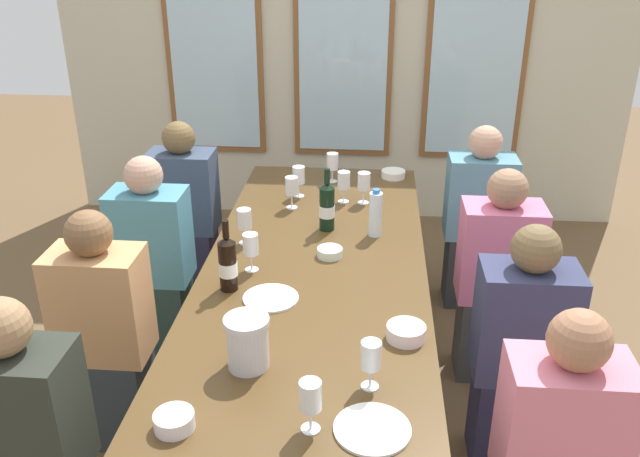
# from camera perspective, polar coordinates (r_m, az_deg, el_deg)

# --- Properties ---
(ground_plane) EXTENTS (12.00, 12.00, 0.00)m
(ground_plane) POSITION_cam_1_polar(r_m,az_deg,el_deg) (3.38, -0.42, -14.32)
(ground_plane) COLOR brown
(back_wall_with_windows) EXTENTS (4.19, 0.10, 2.90)m
(back_wall_with_windows) POSITION_cam_1_polar(r_m,az_deg,el_deg) (4.98, 2.05, 16.90)
(back_wall_with_windows) COLOR beige
(back_wall_with_windows) RESTS_ON ground
(dining_table) EXTENTS (0.99, 2.58, 0.74)m
(dining_table) POSITION_cam_1_polar(r_m,az_deg,el_deg) (3.00, -0.45, -4.23)
(dining_table) COLOR #50381C
(dining_table) RESTS_ON ground
(white_plate_0) EXTENTS (0.23, 0.23, 0.01)m
(white_plate_0) POSITION_cam_1_polar(r_m,az_deg,el_deg) (2.71, -4.25, -5.97)
(white_plate_0) COLOR white
(white_plate_0) RESTS_ON dining_table
(white_plate_1) EXTENTS (0.24, 0.24, 0.01)m
(white_plate_1) POSITION_cam_1_polar(r_m,az_deg,el_deg) (2.09, 4.49, -16.76)
(white_plate_1) COLOR white
(white_plate_1) RESTS_ON dining_table
(metal_pitcher) EXTENTS (0.16, 0.16, 0.19)m
(metal_pitcher) POSITION_cam_1_polar(r_m,az_deg,el_deg) (2.30, -6.24, -9.65)
(metal_pitcher) COLOR silver
(metal_pitcher) RESTS_ON dining_table
(wine_bottle_0) EXTENTS (0.08, 0.08, 0.32)m
(wine_bottle_0) POSITION_cam_1_polar(r_m,az_deg,el_deg) (3.26, 0.60, 1.90)
(wine_bottle_0) COLOR black
(wine_bottle_0) RESTS_ON dining_table
(wine_bottle_1) EXTENTS (0.08, 0.08, 0.31)m
(wine_bottle_1) POSITION_cam_1_polar(r_m,az_deg,el_deg) (2.75, -7.91, -2.99)
(wine_bottle_1) COLOR black
(wine_bottle_1) RESTS_ON dining_table
(tasting_bowl_0) EXTENTS (0.12, 0.12, 0.04)m
(tasting_bowl_0) POSITION_cam_1_polar(r_m,az_deg,el_deg) (3.03, 0.84, -2.05)
(tasting_bowl_0) COLOR white
(tasting_bowl_0) RESTS_ON dining_table
(tasting_bowl_1) EXTENTS (0.14, 0.14, 0.04)m
(tasting_bowl_1) POSITION_cam_1_polar(r_m,az_deg,el_deg) (4.01, 6.30, 4.66)
(tasting_bowl_1) COLOR white
(tasting_bowl_1) RESTS_ON dining_table
(tasting_bowl_2) EXTENTS (0.14, 0.14, 0.05)m
(tasting_bowl_2) POSITION_cam_1_polar(r_m,az_deg,el_deg) (2.48, 7.38, -8.81)
(tasting_bowl_2) COLOR white
(tasting_bowl_2) RESTS_ON dining_table
(tasting_bowl_3) EXTENTS (0.12, 0.12, 0.05)m
(tasting_bowl_3) POSITION_cam_1_polar(r_m,az_deg,el_deg) (2.12, -12.39, -15.82)
(tasting_bowl_3) COLOR white
(tasting_bowl_3) RESTS_ON dining_table
(water_bottle) EXTENTS (0.06, 0.06, 0.24)m
(water_bottle) POSITION_cam_1_polar(r_m,az_deg,el_deg) (3.21, 4.77, 1.26)
(water_bottle) COLOR white
(water_bottle) RESTS_ON dining_table
(wine_glass_0) EXTENTS (0.07, 0.07, 0.17)m
(wine_glass_0) POSITION_cam_1_polar(r_m,az_deg,el_deg) (3.59, 3.78, 3.93)
(wine_glass_0) COLOR white
(wine_glass_0) RESTS_ON dining_table
(wine_glass_1) EXTENTS (0.07, 0.07, 0.17)m
(wine_glass_1) POSITION_cam_1_polar(r_m,az_deg,el_deg) (2.02, -0.83, -14.33)
(wine_glass_1) COLOR white
(wine_glass_1) RESTS_ON dining_table
(wine_glass_2) EXTENTS (0.07, 0.07, 0.17)m
(wine_glass_2) POSITION_cam_1_polar(r_m,az_deg,el_deg) (2.18, 4.38, -10.93)
(wine_glass_2) COLOR white
(wine_glass_2) RESTS_ON dining_table
(wine_glass_3) EXTENTS (0.07, 0.07, 0.17)m
(wine_glass_3) POSITION_cam_1_polar(r_m,az_deg,el_deg) (3.14, -6.50, 0.68)
(wine_glass_3) COLOR white
(wine_glass_3) RESTS_ON dining_table
(wine_glass_4) EXTENTS (0.07, 0.07, 0.17)m
(wine_glass_4) POSITION_cam_1_polar(r_m,az_deg,el_deg) (3.89, 1.07, 5.66)
(wine_glass_4) COLOR white
(wine_glass_4) RESTS_ON dining_table
(wine_glass_5) EXTENTS (0.07, 0.07, 0.17)m
(wine_glass_5) POSITION_cam_1_polar(r_m,az_deg,el_deg) (3.60, 2.05, 4.02)
(wine_glass_5) COLOR white
(wine_glass_5) RESTS_ON dining_table
(wine_glass_6) EXTENTS (0.07, 0.07, 0.17)m
(wine_glass_6) POSITION_cam_1_polar(r_m,az_deg,el_deg) (3.67, -1.84, 4.47)
(wine_glass_6) COLOR white
(wine_glass_6) RESTS_ON dining_table
(wine_glass_7) EXTENTS (0.07, 0.07, 0.17)m
(wine_glass_7) POSITION_cam_1_polar(r_m,az_deg,el_deg) (3.52, -2.45, 3.61)
(wine_glass_7) COLOR white
(wine_glass_7) RESTS_ON dining_table
(wine_glass_8) EXTENTS (0.07, 0.07, 0.17)m
(wine_glass_8) POSITION_cam_1_polar(r_m,az_deg,el_deg) (2.89, -5.96, -1.50)
(wine_glass_8) COLOR white
(wine_glass_8) RESTS_ON dining_table
(seated_person_0) EXTENTS (0.38, 0.24, 1.11)m
(seated_person_0) POSITION_cam_1_polar(r_m,az_deg,el_deg) (4.06, -11.43, 1.00)
(seated_person_0) COLOR #2E2840
(seated_person_0) RESTS_ON ground
(seated_person_1) EXTENTS (0.38, 0.24, 1.11)m
(seated_person_1) POSITION_cam_1_polar(r_m,az_deg,el_deg) (4.01, 13.30, 0.50)
(seated_person_1) COLOR #292E31
(seated_person_1) RESTS_ON ground
(seated_person_2) EXTENTS (0.38, 0.24, 1.11)m
(seated_person_2) POSITION_cam_1_polar(r_m,az_deg,el_deg) (3.53, -14.05, -3.02)
(seated_person_2) COLOR #233A36
(seated_person_2) RESTS_ON ground
(seated_person_3) EXTENTS (0.38, 0.24, 1.11)m
(seated_person_3) POSITION_cam_1_polar(r_m,az_deg,el_deg) (3.38, 14.83, -4.45)
(seated_person_3) COLOR #383A39
(seated_person_3) RESTS_ON ground
(seated_person_4) EXTENTS (0.38, 0.24, 1.11)m
(seated_person_4) POSITION_cam_1_polar(r_m,az_deg,el_deg) (3.00, -17.92, -8.88)
(seated_person_4) COLOR #313940
(seated_person_4) RESTS_ON ground
(seated_person_5) EXTENTS (0.38, 0.24, 1.11)m
(seated_person_5) POSITION_cam_1_polar(r_m,az_deg,el_deg) (2.86, 16.74, -10.49)
(seated_person_5) COLOR #252441
(seated_person_5) RESTS_ON ground
(seated_person_6) EXTENTS (0.38, 0.24, 1.11)m
(seated_person_6) POSITION_cam_1_polar(r_m,az_deg,el_deg) (2.53, -23.66, -17.12)
(seated_person_6) COLOR #31302F
(seated_person_6) RESTS_ON ground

